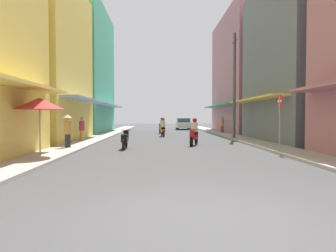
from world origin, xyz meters
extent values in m
plane|color=#424244|center=(0.00, 16.99, 0.00)|extent=(92.35, 92.35, 0.00)
cube|color=#ADA89E|center=(-5.30, 16.99, 0.06)|extent=(1.63, 49.98, 0.12)
cube|color=#ADA89E|center=(5.30, 16.99, 0.06)|extent=(1.63, 49.98, 0.12)
cube|color=#EFD159|center=(-5.62, 4.44, 2.80)|extent=(1.10, 9.78, 0.12)
cube|color=#EFD159|center=(-9.12, 15.12, 5.34)|extent=(6.00, 8.52, 10.67)
cube|color=#8CA5CC|center=(-5.62, 15.12, 2.80)|extent=(1.10, 7.67, 0.12)
cube|color=#4CB28C|center=(-9.12, 25.65, 6.35)|extent=(6.00, 11.08, 12.69)
cube|color=#8CA5CC|center=(-5.62, 25.65, 2.80)|extent=(1.10, 9.97, 0.12)
cube|color=slate|center=(9.12, 14.14, 5.39)|extent=(6.00, 9.16, 10.78)
cube|color=#EFD159|center=(5.62, 14.14, 2.80)|extent=(1.10, 8.24, 0.12)
cube|color=#B7727F|center=(9.12, 25.79, 6.14)|extent=(6.00, 12.21, 12.28)
cube|color=#4CB28C|center=(5.62, 25.79, 2.80)|extent=(1.10, 10.99, 0.12)
cylinder|color=black|center=(-0.42, 20.07, 0.28)|extent=(0.14, 0.57, 0.56)
cylinder|color=black|center=(-0.28, 18.83, 0.28)|extent=(0.14, 0.57, 0.56)
cube|color=orange|center=(-0.34, 19.40, 0.50)|extent=(0.38, 1.02, 0.24)
cube|color=black|center=(-0.32, 19.20, 0.70)|extent=(0.34, 0.59, 0.14)
cylinder|color=orange|center=(-0.40, 19.95, 0.70)|extent=(0.28, 0.28, 0.45)
cylinder|color=black|center=(-0.40, 19.95, 0.95)|extent=(0.55, 0.09, 0.03)
cylinder|color=beige|center=(-0.33, 19.25, 1.05)|extent=(0.34, 0.34, 0.55)
sphere|color=red|center=(-0.33, 19.25, 1.45)|extent=(0.26, 0.26, 0.26)
cylinder|color=black|center=(-0.54, 24.38, 0.28)|extent=(0.20, 0.56, 0.56)
cylinder|color=black|center=(-0.28, 23.16, 0.28)|extent=(0.20, 0.56, 0.56)
cube|color=#197233|center=(-0.40, 23.72, 0.50)|extent=(0.48, 1.04, 0.24)
cube|color=black|center=(-0.36, 23.53, 0.70)|extent=(0.39, 0.61, 0.14)
cylinder|color=#197233|center=(-0.52, 24.26, 0.70)|extent=(0.28, 0.28, 0.45)
cylinder|color=black|center=(-0.52, 24.26, 0.95)|extent=(0.54, 0.14, 0.03)
cylinder|color=beige|center=(-0.37, 23.58, 1.05)|extent=(0.34, 0.34, 0.55)
sphere|color=#1E38B7|center=(-0.37, 23.58, 1.45)|extent=(0.26, 0.26, 0.26)
cylinder|color=black|center=(1.09, 11.24, 0.28)|extent=(0.27, 0.55, 0.56)
cylinder|color=black|center=(1.52, 12.41, 0.28)|extent=(0.27, 0.55, 0.56)
cube|color=red|center=(1.32, 11.87, 0.50)|extent=(0.60, 1.04, 0.24)
cube|color=black|center=(1.39, 12.06, 0.70)|extent=(0.45, 0.62, 0.14)
cylinder|color=red|center=(1.13, 11.35, 0.70)|extent=(0.28, 0.28, 0.45)
cylinder|color=black|center=(1.13, 11.35, 0.95)|extent=(0.53, 0.22, 0.03)
cylinder|color=beige|center=(1.37, 12.01, 1.05)|extent=(0.34, 0.34, 0.55)
sphere|color=maroon|center=(1.37, 12.01, 1.45)|extent=(0.26, 0.26, 0.26)
cylinder|color=black|center=(-2.45, 10.82, 0.28)|extent=(0.08, 0.56, 0.56)
cylinder|color=black|center=(-2.45, 9.57, 0.28)|extent=(0.08, 0.56, 0.56)
cube|color=black|center=(-2.45, 10.14, 0.50)|extent=(0.28, 1.00, 0.24)
cube|color=black|center=(-2.45, 9.94, 0.70)|extent=(0.28, 0.56, 0.14)
cylinder|color=black|center=(-2.45, 10.69, 0.70)|extent=(0.28, 0.28, 0.45)
cylinder|color=black|center=(-2.45, 10.69, 0.95)|extent=(0.55, 0.03, 0.03)
cube|color=silver|center=(2.52, 32.77, 0.60)|extent=(1.77, 4.11, 0.70)
cube|color=#333D47|center=(2.51, 32.62, 1.15)|extent=(1.61, 2.10, 0.60)
cylinder|color=black|center=(1.77, 34.02, 0.32)|extent=(0.18, 0.64, 0.64)
cylinder|color=black|center=(3.27, 34.02, 0.32)|extent=(0.18, 0.64, 0.64)
cylinder|color=black|center=(1.76, 31.52, 0.32)|extent=(0.18, 0.64, 0.64)
cylinder|color=black|center=(3.26, 31.52, 0.32)|extent=(0.18, 0.64, 0.64)
cylinder|color=#99333F|center=(5.51, 23.33, 0.38)|extent=(0.28, 0.28, 0.76)
cylinder|color=#BF8C3F|center=(5.51, 23.33, 1.08)|extent=(0.34, 0.34, 0.64)
sphere|color=#9E7256|center=(5.51, 23.33, 1.54)|extent=(0.22, 0.22, 0.22)
cylinder|color=#BF8C3F|center=(-5.68, 14.19, 0.38)|extent=(0.28, 0.28, 0.76)
cylinder|color=#99333F|center=(-5.68, 14.19, 1.08)|extent=(0.34, 0.34, 0.64)
sphere|color=tan|center=(-5.68, 14.19, 1.54)|extent=(0.22, 0.22, 0.22)
cylinder|color=#262628|center=(-5.28, 9.96, 0.39)|extent=(0.28, 0.28, 0.78)
cylinder|color=#BF8C3F|center=(-5.28, 9.96, 1.11)|extent=(0.34, 0.34, 0.66)
sphere|color=tan|center=(-5.28, 9.96, 1.58)|extent=(0.22, 0.22, 0.22)
cone|color=#D1B77A|center=(-5.28, 9.96, 1.68)|extent=(0.44, 0.44, 0.16)
cylinder|color=#99999E|center=(-5.34, 6.71, 1.11)|extent=(0.05, 0.05, 2.21)
cone|color=#BF3333|center=(-5.34, 6.71, 2.16)|extent=(1.86, 1.86, 0.45)
cylinder|color=#4C4C4F|center=(4.74, 16.01, 3.83)|extent=(0.20, 0.20, 7.65)
cylinder|color=#3F382D|center=(4.74, 16.01, 7.05)|extent=(0.08, 1.20, 0.08)
cylinder|color=gray|center=(4.64, 7.97, 1.30)|extent=(0.07, 0.07, 2.60)
cylinder|color=red|center=(4.64, 7.97, 2.35)|extent=(0.02, 0.60, 0.60)
cube|color=white|center=(4.64, 7.97, 2.35)|extent=(0.03, 0.40, 0.10)
camera|label=1|loc=(-0.77, -4.65, 1.66)|focal=30.94mm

